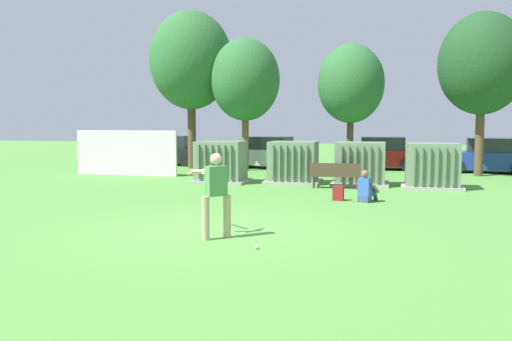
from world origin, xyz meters
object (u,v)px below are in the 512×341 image
Objects in this scene: transformer_mid_east at (360,164)px; park_bench at (335,174)px; seated_spectator at (366,189)px; sports_ball at (256,247)px; parked_car_right_of_center at (381,154)px; parked_car_leftmost at (170,151)px; parked_car_left_of_center at (267,153)px; batter at (215,191)px; transformer_east at (432,166)px; parked_car_rightmost at (488,157)px; backpack at (338,193)px; transformer_mid_west at (293,163)px; transformer_west at (221,162)px.

park_bench is at bearing -123.70° from transformer_mid_east.
transformer_mid_east is 2.18× the size of seated_spectator.
parked_car_right_of_center is (2.03, 17.95, 0.71)m from sports_ball.
parked_car_leftmost is 0.96× the size of parked_car_left_of_center.
transformer_mid_east is 1.21× the size of batter.
transformer_east and parked_car_rightmost have the same top height.
backpack is 0.10× the size of parked_car_leftmost.
parked_car_right_of_center is at bearing 171.98° from parked_car_rightmost.
parked_car_rightmost is at bearing -8.02° from parked_car_right_of_center.
transformer_mid_east is at bearing -33.83° from parked_car_leftmost.
batter is at bearing -115.68° from parked_car_rightmost.
transformer_mid_west reaches higher than seated_spectator.
transformer_west is 0.48× the size of parked_car_left_of_center.
parked_car_leftmost is 5.77m from parked_car_left_of_center.
transformer_west is 2.83m from transformer_mid_west.
park_bench is 8.87m from batter.
transformer_mid_east is at bearing 4.00° from transformer_west.
transformer_mid_west is at bearing 90.87° from batter.
transformer_east is 10.22m from parked_car_left_of_center.
seated_spectator is 0.22× the size of parked_car_rightmost.
parked_car_leftmost is (-13.30, 7.57, -0.04)m from transformer_east.
park_bench is at bearing 112.24° from seated_spectator.
batter is 0.40× the size of parked_car_rightmost.
transformer_west is 1.00× the size of transformer_east.
transformer_west is 11.05m from sports_ball.
batter is at bearing -89.13° from transformer_mid_west.
sports_ball is 0.09× the size of seated_spectator.
transformer_east reaches higher than backpack.
transformer_east is 23.33× the size of sports_ball.
parked_car_rightmost is at bearing -2.16° from parked_car_leftmost.
seated_spectator is at bearing -91.39° from parked_car_right_of_center.
batter is (-4.93, -9.60, 0.19)m from transformer_east.
parked_car_leftmost is at bearing 125.49° from transformer_west.
parked_car_right_of_center is at bearing 83.55° from sports_ball.
transformer_mid_east and parked_car_leftmost have the same top height.
transformer_mid_east and parked_car_rightmost have the same top height.
seated_spectator is (2.79, 5.77, -0.60)m from batter.
seated_spectator is at bearing -115.61° from parked_car_rightmost.
backpack is (-0.83, 0.08, -0.16)m from seated_spectator.
transformer_mid_west is at bearing 178.78° from transformer_mid_east.
batter reaches higher than parked_car_left_of_center.
batter is 6.44m from seated_spectator.
transformer_mid_east is 10.23m from batter.
transformer_west reaches higher than sports_ball.
batter is at bearing -115.80° from seated_spectator.
transformer_mid_west is at bearing 124.86° from seated_spectator.
parked_car_left_of_center is 10.60m from parked_car_rightmost.
batter is 3.95× the size of backpack.
parked_car_leftmost is at bearing 134.41° from seated_spectator.
transformer_east is 4.81m from backpack.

